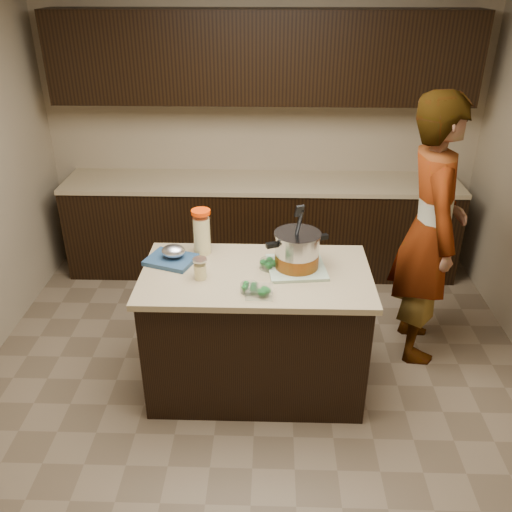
% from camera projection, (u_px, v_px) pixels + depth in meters
% --- Properties ---
extents(ground_plane, '(4.00, 4.00, 0.00)m').
position_uv_depth(ground_plane, '(256.00, 383.00, 3.85)').
color(ground_plane, brown).
rests_on(ground_plane, ground).
extents(room_shell, '(4.04, 4.04, 2.72)m').
position_uv_depth(room_shell, '(256.00, 147.00, 3.05)').
color(room_shell, tan).
rests_on(room_shell, ground).
extents(back_cabinets, '(3.60, 0.63, 2.33)m').
position_uv_depth(back_cabinets, '(262.00, 175.00, 4.94)').
color(back_cabinets, black).
rests_on(back_cabinets, ground).
extents(island, '(1.46, 0.81, 0.90)m').
position_uv_depth(island, '(256.00, 331.00, 3.64)').
color(island, black).
rests_on(island, ground).
extents(dish_towel, '(0.40, 0.40, 0.02)m').
position_uv_depth(dish_towel, '(296.00, 267.00, 3.47)').
color(dish_towel, '#608F61').
rests_on(dish_towel, island).
extents(stock_pot, '(0.40, 0.38, 0.42)m').
position_uv_depth(stock_pot, '(297.00, 252.00, 3.42)').
color(stock_pot, '#B7B7BC').
rests_on(stock_pot, dish_towel).
extents(lemonade_pitcher, '(0.13, 0.13, 0.31)m').
position_uv_depth(lemonade_pitcher, '(202.00, 234.00, 3.60)').
color(lemonade_pitcher, beige).
rests_on(lemonade_pitcher, island).
extents(mason_jar, '(0.12, 0.12, 0.15)m').
position_uv_depth(mason_jar, '(200.00, 269.00, 3.34)').
color(mason_jar, beige).
rests_on(mason_jar, island).
extents(broccoli_tub_left, '(0.16, 0.16, 0.06)m').
position_uv_depth(broccoli_tub_left, '(269.00, 264.00, 3.47)').
color(broccoli_tub_left, silver).
rests_on(broccoli_tub_left, island).
extents(broccoli_tub_right, '(0.14, 0.14, 0.05)m').
position_uv_depth(broccoli_tub_right, '(249.00, 288.00, 3.21)').
color(broccoli_tub_right, silver).
rests_on(broccoli_tub_right, island).
extents(broccoli_tub_rect, '(0.16, 0.12, 0.06)m').
position_uv_depth(broccoli_tub_rect, '(259.00, 292.00, 3.17)').
color(broccoli_tub_rect, silver).
rests_on(broccoli_tub_rect, island).
extents(blue_tray, '(0.36, 0.33, 0.11)m').
position_uv_depth(blue_tray, '(172.00, 256.00, 3.54)').
color(blue_tray, navy).
rests_on(blue_tray, island).
extents(person, '(0.50, 0.73, 1.95)m').
position_uv_depth(person, '(430.00, 232.00, 3.79)').
color(person, gray).
rests_on(person, ground).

